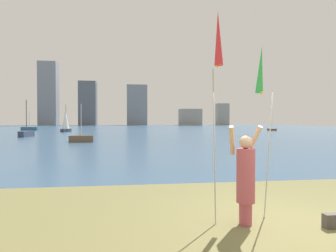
% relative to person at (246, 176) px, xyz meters
% --- Properties ---
extents(ground, '(120.00, 138.00, 0.12)m').
position_rel_person_xyz_m(ground, '(0.65, 50.82, -0.98)').
color(ground, brown).
extents(person, '(0.68, 0.51, 1.87)m').
position_rel_person_xyz_m(person, '(0.00, 0.00, 0.00)').
color(person, '#B24C59').
rests_on(person, ground).
extents(kite_flag_left, '(0.16, 0.46, 3.96)m').
position_rel_person_xyz_m(kite_flag_left, '(-0.55, -0.02, 2.42)').
color(kite_flag_left, '#B2B2B7').
rests_on(kite_flag_left, ground).
extents(kite_flag_right, '(0.16, 0.68, 3.49)m').
position_rel_person_xyz_m(kite_flag_right, '(0.55, 0.55, 1.99)').
color(kite_flag_right, '#B2B2B7').
rests_on(kite_flag_right, ground).
extents(bag, '(0.29, 0.16, 0.26)m').
position_rel_person_xyz_m(bag, '(1.49, -0.37, -0.79)').
color(bag, '#4C4742').
rests_on(bag, ground).
extents(sailboat_0, '(1.54, 2.50, 4.57)m').
position_rel_person_xyz_m(sailboat_0, '(-12.55, 45.67, 0.88)').
color(sailboat_0, '#333D51').
rests_on(sailboat_0, ground).
extents(sailboat_1, '(3.18, 1.08, 3.58)m').
position_rel_person_xyz_m(sailboat_1, '(-21.02, 54.44, -0.56)').
color(sailboat_1, '#2D6084').
rests_on(sailboat_1, ground).
extents(sailboat_2, '(1.13, 1.85, 5.69)m').
position_rel_person_xyz_m(sailboat_2, '(24.33, 46.64, -0.64)').
color(sailboat_2, brown).
rests_on(sailboat_2, ground).
extents(sailboat_4, '(1.02, 2.97, 4.35)m').
position_rel_person_xyz_m(sailboat_4, '(-14.09, 31.45, -0.54)').
color(sailboat_4, '#333D51').
rests_on(sailboat_4, ground).
extents(sailboat_7, '(2.12, 0.60, 3.41)m').
position_rel_person_xyz_m(sailboat_7, '(-6.33, 21.73, -0.59)').
color(sailboat_7, brown).
rests_on(sailboat_7, ground).
extents(skyline_tower_0, '(6.48, 5.99, 23.47)m').
position_rel_person_xyz_m(skyline_tower_0, '(-31.64, 109.99, 10.82)').
color(skyline_tower_0, gray).
rests_on(skyline_tower_0, ground).
extents(skyline_tower_1, '(6.28, 6.44, 16.33)m').
position_rel_person_xyz_m(skyline_tower_1, '(-17.19, 108.57, 7.25)').
color(skyline_tower_1, '#565B66').
rests_on(skyline_tower_1, ground).
extents(skyline_tower_2, '(7.77, 3.31, 15.52)m').
position_rel_person_xyz_m(skyline_tower_2, '(1.14, 109.48, 6.84)').
color(skyline_tower_2, gray).
rests_on(skyline_tower_2, ground).
extents(skyline_tower_3, '(7.95, 6.89, 6.17)m').
position_rel_person_xyz_m(skyline_tower_3, '(21.24, 105.64, 2.17)').
color(skyline_tower_3, gray).
rests_on(skyline_tower_3, ground).
extents(skyline_tower_4, '(4.61, 3.76, 8.50)m').
position_rel_person_xyz_m(skyline_tower_4, '(34.75, 107.94, 3.33)').
color(skyline_tower_4, gray).
rests_on(skyline_tower_4, ground).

